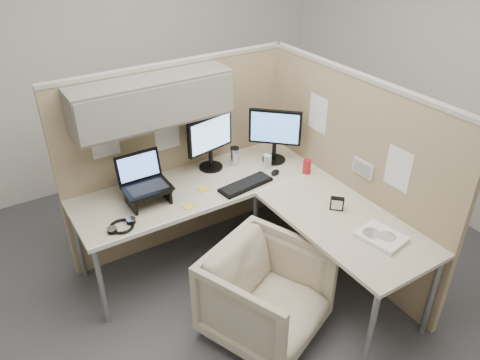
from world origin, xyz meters
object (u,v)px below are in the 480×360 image
monitor_left (210,138)px  desk (251,205)px  keyboard (246,185)px  office_chair (266,291)px

monitor_left → desk: bearing=-99.7°
monitor_left → keyboard: size_ratio=1.04×
desk → monitor_left: 0.67m
desk → office_chair: bearing=-113.3°
office_chair → monitor_left: (0.22, 1.15, 0.63)m
desk → monitor_left: bearing=91.8°
office_chair → monitor_left: bearing=56.8°
office_chair → keyboard: 0.88m
desk → keyboard: (0.07, 0.19, 0.05)m
desk → monitor_left: monitor_left is taller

